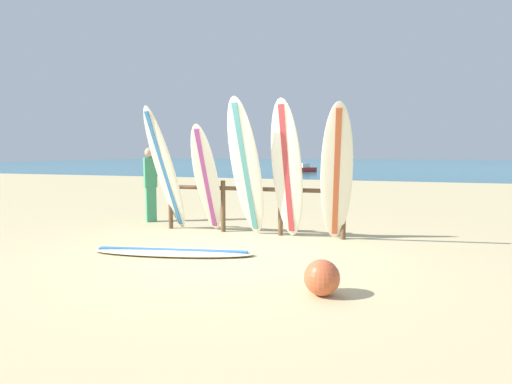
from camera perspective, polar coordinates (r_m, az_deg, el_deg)
ground_plane at (r=6.47m, az=-3.81°, el=-8.56°), size 120.00×120.00×0.00m
ocean_water at (r=63.89m, az=15.87°, el=3.82°), size 120.00×80.00×0.01m
surfboard_rack at (r=7.99m, az=-0.66°, el=-1.08°), size 3.61×0.09×1.02m
surfboard_leaning_far_left at (r=8.30m, az=-12.36°, el=2.92°), size 0.67×1.14×2.43m
surfboard_leaning_left at (r=8.01m, az=-6.81°, el=1.71°), size 0.50×0.96×2.09m
surfboard_leaning_center_left at (r=7.53m, az=-1.37°, el=3.17°), size 0.68×1.06×2.53m
surfboard_leaning_center at (r=7.43m, az=4.28°, el=2.99°), size 0.64×0.79×2.50m
surfboard_leaning_center_right at (r=7.14m, az=11.01°, el=2.32°), size 0.70×1.13×2.37m
surfboard_lying_on_sand at (r=6.60m, az=-11.42°, el=-8.05°), size 2.63×1.07×0.08m
beachgoer_standing at (r=9.65m, az=-14.31°, el=1.47°), size 0.31×0.31×1.68m
small_boat_offshore at (r=34.01m, az=6.54°, el=3.19°), size 1.99×2.25×0.71m
beach_ball at (r=4.69m, az=9.05°, el=-11.55°), size 0.40×0.40×0.40m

